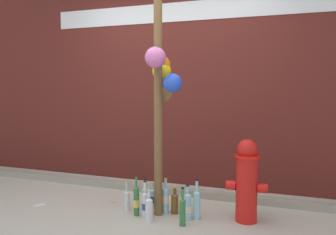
{
  "coord_description": "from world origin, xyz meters",
  "views": [
    {
      "loc": [
        1.49,
        -2.83,
        1.29
      ],
      "look_at": [
        0.33,
        0.37,
        0.99
      ],
      "focal_mm": 37.5,
      "sensor_mm": 36.0,
      "label": 1
    }
  ],
  "objects_px": {
    "bottle_9": "(149,208)",
    "bottle_10": "(153,198)",
    "memorial_post": "(160,51)",
    "bottle_1": "(145,204)",
    "bottle_8": "(145,198)",
    "bottle_6": "(175,202)",
    "bottle_5": "(182,211)",
    "fire_hydrant": "(247,180)",
    "bottle_4": "(136,201)",
    "bottle_2": "(197,203)",
    "bottle_3": "(165,199)",
    "bottle_0": "(188,206)",
    "bottle_7": "(127,199)"
  },
  "relations": [
    {
      "from": "bottle_9",
      "to": "bottle_10",
      "type": "xyz_separation_m",
      "value": [
        -0.11,
        0.36,
        -0.02
      ]
    },
    {
      "from": "bottle_1",
      "to": "bottle_6",
      "type": "distance_m",
      "value": 0.32
    },
    {
      "from": "bottle_0",
      "to": "bottle_4",
      "type": "relative_size",
      "value": 0.83
    },
    {
      "from": "bottle_10",
      "to": "bottle_2",
      "type": "bearing_deg",
      "value": -15.44
    },
    {
      "from": "bottle_10",
      "to": "memorial_post",
      "type": "bearing_deg",
      "value": -42.78
    },
    {
      "from": "memorial_post",
      "to": "bottle_9",
      "type": "height_order",
      "value": "memorial_post"
    },
    {
      "from": "bottle_0",
      "to": "bottle_6",
      "type": "relative_size",
      "value": 1.22
    },
    {
      "from": "bottle_8",
      "to": "bottle_6",
      "type": "bearing_deg",
      "value": 7.27
    },
    {
      "from": "memorial_post",
      "to": "bottle_3",
      "type": "height_order",
      "value": "memorial_post"
    },
    {
      "from": "bottle_1",
      "to": "bottle_6",
      "type": "bearing_deg",
      "value": 43.52
    },
    {
      "from": "bottle_5",
      "to": "memorial_post",
      "type": "bearing_deg",
      "value": 144.67
    },
    {
      "from": "fire_hydrant",
      "to": "bottle_1",
      "type": "xyz_separation_m",
      "value": [
        -0.94,
        -0.26,
        -0.26
      ]
    },
    {
      "from": "bottle_9",
      "to": "bottle_10",
      "type": "bearing_deg",
      "value": 107.35
    },
    {
      "from": "bottle_6",
      "to": "bottle_10",
      "type": "xyz_separation_m",
      "value": [
        -0.27,
        0.07,
        -0.01
      ]
    },
    {
      "from": "bottle_1",
      "to": "bottle_10",
      "type": "relative_size",
      "value": 1.36
    },
    {
      "from": "fire_hydrant",
      "to": "bottle_0",
      "type": "xyz_separation_m",
      "value": [
        -0.54,
        -0.15,
        -0.27
      ]
    },
    {
      "from": "bottle_1",
      "to": "memorial_post",
      "type": "bearing_deg",
      "value": 56.7
    },
    {
      "from": "bottle_5",
      "to": "bottle_7",
      "type": "height_order",
      "value": "bottle_5"
    },
    {
      "from": "bottle_4",
      "to": "bottle_8",
      "type": "xyz_separation_m",
      "value": [
        0.03,
        0.14,
        -0.02
      ]
    },
    {
      "from": "bottle_5",
      "to": "bottle_9",
      "type": "xyz_separation_m",
      "value": [
        -0.33,
        -0.01,
        -0.01
      ]
    },
    {
      "from": "bottle_8",
      "to": "bottle_5",
      "type": "bearing_deg",
      "value": -26.04
    },
    {
      "from": "memorial_post",
      "to": "bottle_5",
      "type": "distance_m",
      "value": 1.54
    },
    {
      "from": "bottle_2",
      "to": "bottle_9",
      "type": "xyz_separation_m",
      "value": [
        -0.41,
        -0.21,
        -0.03
      ]
    },
    {
      "from": "bottle_6",
      "to": "bottle_0",
      "type": "bearing_deg",
      "value": -33.34
    },
    {
      "from": "bottle_7",
      "to": "memorial_post",
      "type": "bearing_deg",
      "value": 2.15
    },
    {
      "from": "bottle_5",
      "to": "bottle_3",
      "type": "bearing_deg",
      "value": 136.22
    },
    {
      "from": "memorial_post",
      "to": "bottle_7",
      "type": "distance_m",
      "value": 1.57
    },
    {
      "from": "bottle_3",
      "to": "bottle_7",
      "type": "relative_size",
      "value": 1.21
    },
    {
      "from": "bottle_5",
      "to": "bottle_10",
      "type": "height_order",
      "value": "bottle_5"
    },
    {
      "from": "bottle_4",
      "to": "bottle_5",
      "type": "xyz_separation_m",
      "value": [
        0.51,
        -0.09,
        -0.01
      ]
    },
    {
      "from": "fire_hydrant",
      "to": "bottle_1",
      "type": "relative_size",
      "value": 2.12
    },
    {
      "from": "fire_hydrant",
      "to": "bottle_0",
      "type": "height_order",
      "value": "fire_hydrant"
    },
    {
      "from": "bottle_9",
      "to": "bottle_10",
      "type": "height_order",
      "value": "bottle_9"
    },
    {
      "from": "bottle_4",
      "to": "memorial_post",
      "type": "bearing_deg",
      "value": 29.29
    },
    {
      "from": "bottle_1",
      "to": "bottle_4",
      "type": "xyz_separation_m",
      "value": [
        -0.11,
        0.04,
        0.01
      ]
    },
    {
      "from": "memorial_post",
      "to": "bottle_8",
      "type": "relative_size",
      "value": 8.15
    },
    {
      "from": "bottle_5",
      "to": "bottle_8",
      "type": "height_order",
      "value": "bottle_5"
    },
    {
      "from": "bottle_0",
      "to": "bottle_9",
      "type": "xyz_separation_m",
      "value": [
        -0.33,
        -0.18,
        -0.01
      ]
    },
    {
      "from": "bottle_0",
      "to": "bottle_2",
      "type": "xyz_separation_m",
      "value": [
        0.08,
        0.04,
        0.02
      ]
    },
    {
      "from": "bottle_1",
      "to": "bottle_7",
      "type": "xyz_separation_m",
      "value": [
        -0.27,
        0.14,
        -0.03
      ]
    },
    {
      "from": "bottle_8",
      "to": "fire_hydrant",
      "type": "bearing_deg",
      "value": 4.36
    },
    {
      "from": "fire_hydrant",
      "to": "bottle_4",
      "type": "relative_size",
      "value": 1.94
    },
    {
      "from": "memorial_post",
      "to": "bottle_10",
      "type": "xyz_separation_m",
      "value": [
        -0.15,
        0.13,
        -1.53
      ]
    },
    {
      "from": "memorial_post",
      "to": "bottle_7",
      "type": "bearing_deg",
      "value": -177.85
    },
    {
      "from": "bottle_1",
      "to": "bottle_2",
      "type": "xyz_separation_m",
      "value": [
        0.48,
        0.15,
        0.01
      ]
    },
    {
      "from": "bottle_6",
      "to": "bottle_9",
      "type": "relative_size",
      "value": 0.84
    },
    {
      "from": "bottle_5",
      "to": "bottle_8",
      "type": "distance_m",
      "value": 0.53
    },
    {
      "from": "bottle_0",
      "to": "bottle_7",
      "type": "bearing_deg",
      "value": 177.05
    },
    {
      "from": "memorial_post",
      "to": "bottle_1",
      "type": "height_order",
      "value": "memorial_post"
    },
    {
      "from": "bottle_3",
      "to": "bottle_7",
      "type": "xyz_separation_m",
      "value": [
        -0.41,
        -0.05,
        -0.03
      ]
    }
  ]
}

